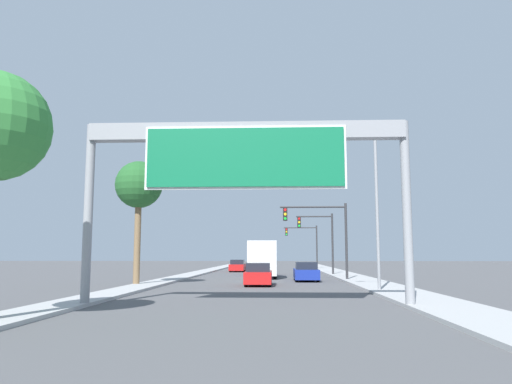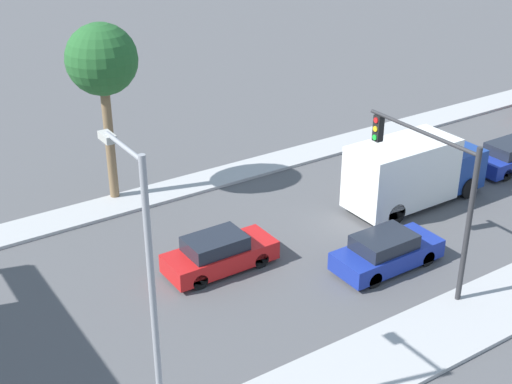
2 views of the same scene
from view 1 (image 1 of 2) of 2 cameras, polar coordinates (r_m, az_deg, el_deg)
sidewalk_right at (r=62.39m, az=8.51°, el=-8.88°), size 3.00×120.00×0.15m
median_strip_left at (r=62.64m, az=-5.43°, el=-8.92°), size 2.00×120.00×0.15m
sign_gantry at (r=20.33m, az=-1.23°, el=4.25°), size 13.27×0.73×7.45m
car_far_right at (r=51.46m, az=1.04°, el=-8.65°), size 1.87×4.70×1.49m
car_near_center at (r=33.95m, az=0.29°, el=-9.44°), size 1.76×4.48×1.51m
car_mid_right at (r=39.56m, az=5.74°, el=-9.08°), size 1.84×4.52×1.48m
car_near_right at (r=60.15m, az=-2.12°, el=-8.45°), size 1.73×4.61×1.43m
truck_box_primary at (r=44.22m, az=0.80°, el=-7.71°), size 2.42×7.06×3.20m
traffic_light_near_intersection at (r=40.25m, az=7.78°, el=-4.01°), size 5.36×0.32×6.14m
traffic_light_mid_block at (r=50.25m, az=7.42°, el=-4.78°), size 3.68×0.32×6.12m
traffic_light_far_intersection at (r=70.16m, az=5.72°, el=-5.42°), size 4.68×0.32×6.05m
palm_tree_background at (r=34.55m, az=-13.24°, el=0.62°), size 3.17×3.17×8.33m
street_lamp_right at (r=28.62m, az=13.07°, el=-0.80°), size 2.43×0.28×8.77m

